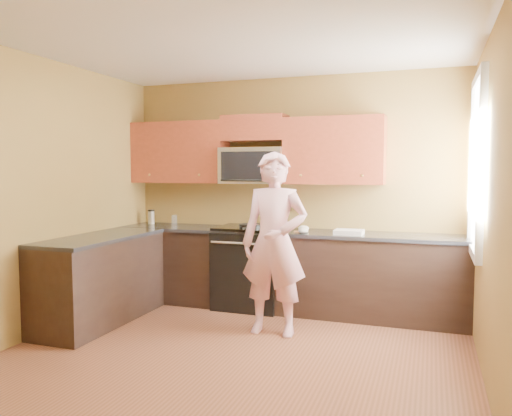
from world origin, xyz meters
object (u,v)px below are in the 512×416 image
at_px(woman, 274,243).
at_px(stove, 250,267).
at_px(frying_pan, 251,229).
at_px(travel_mug, 151,224).
at_px(butter_tub, 272,230).
at_px(microwave, 254,183).

bearing_deg(woman, stove, 121.45).
bearing_deg(frying_pan, travel_mug, 165.79).
height_order(butter_tub, travel_mug, travel_mug).
bearing_deg(microwave, butter_tub, -20.77).
distance_m(microwave, woman, 1.23).
distance_m(stove, frying_pan, 0.55).
relative_size(stove, butter_tub, 7.63).
xyz_separation_m(frying_pan, travel_mug, (-1.49, 0.38, -0.03)).
distance_m(woman, butter_tub, 0.90).
height_order(stove, woman, woman).
bearing_deg(woman, microwave, 117.84).
relative_size(woman, frying_pan, 3.72).
xyz_separation_m(stove, microwave, (0.00, 0.12, 0.97)).
bearing_deg(woman, travel_mug, 151.87).
distance_m(stove, travel_mug, 1.47).
relative_size(butter_tub, travel_mug, 0.68).
bearing_deg(microwave, woman, -60.05).
height_order(microwave, travel_mug, microwave).
relative_size(microwave, frying_pan, 1.58).
relative_size(stove, woman, 0.53).
height_order(stove, travel_mug, travel_mug).
relative_size(stove, microwave, 1.25).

